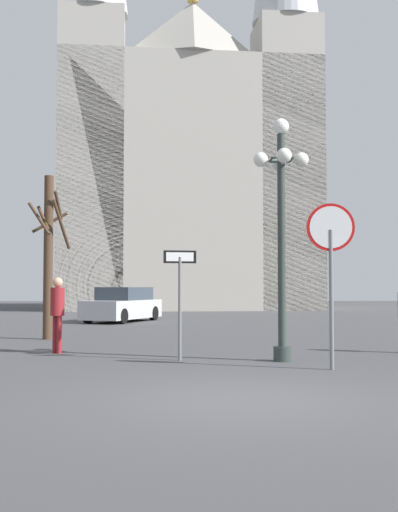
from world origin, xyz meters
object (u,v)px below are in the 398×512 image
at_px(one_way_arrow_sign, 180,289).
at_px(parked_car_near_silver, 123,305).
at_px(cathedral, 188,135).
at_px(stop_sign, 331,250).
at_px(street_lamp, 281,212).
at_px(pedestrian_walking, 57,307).
at_px(bare_tree, 49,252).

xyz_separation_m(one_way_arrow_sign, parked_car_near_silver, (-2.65, 14.76, -0.76)).
bearing_deg(cathedral, one_way_arrow_sign, -90.45).
xyz_separation_m(stop_sign, parked_car_near_silver, (-5.46, 16.28, -1.48)).
distance_m(stop_sign, street_lamp, 1.75).
bearing_deg(pedestrian_walking, stop_sign, -28.04).
relative_size(cathedral, bare_tree, 8.04).
bearing_deg(street_lamp, pedestrian_walking, 161.37).
height_order(cathedral, street_lamp, cathedral).
relative_size(street_lamp, bare_tree, 1.05).
distance_m(one_way_arrow_sign, street_lamp, 2.63).
bearing_deg(pedestrian_walking, one_way_arrow_sign, -27.61).
bearing_deg(stop_sign, pedestrian_walking, 151.96).
xyz_separation_m(cathedral, street_lamp, (1.86, -30.64, -9.02)).
height_order(street_lamp, bare_tree, street_lamp).
xyz_separation_m(stop_sign, one_way_arrow_sign, (-2.81, 1.52, -0.72)).
height_order(stop_sign, parked_car_near_silver, stop_sign).
distance_m(stop_sign, parked_car_near_silver, 17.23).
bearing_deg(parked_car_near_silver, bare_tree, -97.46).
relative_size(stop_sign, bare_tree, 0.64).
bearing_deg(parked_car_near_silver, stop_sign, -71.45).
xyz_separation_m(cathedral, pedestrian_walking, (-3.06, -28.98, -11.02)).
relative_size(one_way_arrow_sign, street_lamp, 0.45).
bearing_deg(street_lamp, parked_car_near_silver, 107.64).
distance_m(stop_sign, pedestrian_walking, 6.48).
xyz_separation_m(cathedral, parked_car_near_silver, (-2.89, -15.70, -11.36)).
bearing_deg(street_lamp, cathedral, 93.47).
bearing_deg(cathedral, street_lamp, -86.53).
xyz_separation_m(street_lamp, bare_tree, (-5.98, 5.54, -0.53)).
relative_size(one_way_arrow_sign, bare_tree, 0.48).
relative_size(one_way_arrow_sign, pedestrian_walking, 1.31).
relative_size(cathedral, stop_sign, 12.52).
bearing_deg(one_way_arrow_sign, bare_tree, 125.91).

